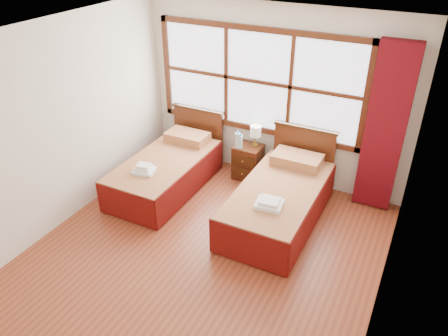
% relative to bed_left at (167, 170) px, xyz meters
% --- Properties ---
extents(floor, '(4.50, 4.50, 0.00)m').
position_rel_bed_left_xyz_m(floor, '(1.23, -1.20, -0.28)').
color(floor, brown).
rests_on(floor, ground).
extents(ceiling, '(4.50, 4.50, 0.00)m').
position_rel_bed_left_xyz_m(ceiling, '(1.23, -1.20, 2.32)').
color(ceiling, white).
rests_on(ceiling, wall_back).
extents(wall_back, '(4.00, 0.00, 4.00)m').
position_rel_bed_left_xyz_m(wall_back, '(1.23, 1.05, 1.02)').
color(wall_back, silver).
rests_on(wall_back, floor).
extents(wall_left, '(0.00, 4.50, 4.50)m').
position_rel_bed_left_xyz_m(wall_left, '(-0.77, -1.20, 1.02)').
color(wall_left, silver).
rests_on(wall_left, floor).
extents(wall_right, '(0.00, 4.50, 4.50)m').
position_rel_bed_left_xyz_m(wall_right, '(3.23, -1.20, 1.02)').
color(wall_right, silver).
rests_on(wall_right, floor).
extents(window, '(3.16, 0.06, 1.56)m').
position_rel_bed_left_xyz_m(window, '(0.98, 1.01, 1.22)').
color(window, white).
rests_on(window, wall_back).
extents(curtain, '(0.50, 0.16, 2.30)m').
position_rel_bed_left_xyz_m(curtain, '(2.83, 0.91, 0.89)').
color(curtain, '#610911').
rests_on(curtain, wall_back).
extents(bed_left, '(0.96, 1.98, 0.93)m').
position_rel_bed_left_xyz_m(bed_left, '(0.00, 0.00, 0.00)').
color(bed_left, '#361D0B').
rests_on(bed_left, floor).
extents(bed_right, '(1.01, 2.03, 0.98)m').
position_rel_bed_left_xyz_m(bed_right, '(1.78, -0.00, 0.01)').
color(bed_right, '#361D0B').
rests_on(bed_right, floor).
extents(nightstand, '(0.40, 0.40, 0.54)m').
position_rel_bed_left_xyz_m(nightstand, '(0.96, 0.80, -0.01)').
color(nightstand, '#4A2110').
rests_on(nightstand, floor).
extents(towels_left, '(0.34, 0.31, 0.12)m').
position_rel_bed_left_xyz_m(towels_left, '(-0.05, -0.48, 0.26)').
color(towels_left, white).
rests_on(towels_left, bed_left).
extents(towels_right, '(0.35, 0.32, 0.10)m').
position_rel_bed_left_xyz_m(towels_right, '(1.81, -0.50, 0.28)').
color(towels_right, white).
rests_on(towels_right, bed_right).
extents(lamp, '(0.16, 0.16, 0.32)m').
position_rel_bed_left_xyz_m(lamp, '(1.03, 0.88, 0.48)').
color(lamp, gold).
rests_on(lamp, nightstand).
extents(bottle_near, '(0.07, 0.07, 0.27)m').
position_rel_bed_left_xyz_m(bottle_near, '(0.83, 0.69, 0.38)').
color(bottle_near, silver).
rests_on(bottle_near, nightstand).
extents(bottle_far, '(0.06, 0.06, 0.23)m').
position_rel_bed_left_xyz_m(bottle_far, '(0.87, 0.70, 0.36)').
color(bottle_far, silver).
rests_on(bottle_far, nightstand).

